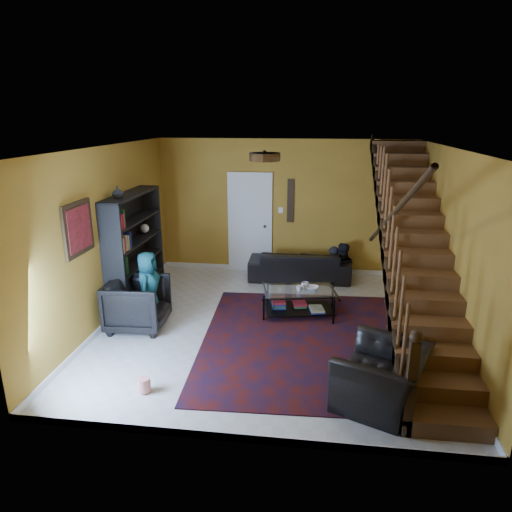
{
  "coord_description": "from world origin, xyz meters",
  "views": [
    {
      "loc": [
        0.66,
        -6.64,
        3.24
      ],
      "look_at": [
        -0.27,
        0.4,
        1.05
      ],
      "focal_mm": 32.0,
      "sensor_mm": 36.0,
      "label": 1
    }
  ],
  "objects": [
    {
      "name": "floor",
      "position": [
        0.0,
        0.0,
        0.0
      ],
      "size": [
        5.5,
        5.5,
        0.0
      ],
      "primitive_type": "plane",
      "color": "beige",
      "rests_on": "ground"
    },
    {
      "name": "room",
      "position": [
        -1.33,
        1.33,
        0.05
      ],
      "size": [
        5.5,
        5.5,
        5.5
      ],
      "color": "#BA8829",
      "rests_on": "ground"
    },
    {
      "name": "staircase",
      "position": [
        2.12,
        -0.0,
        1.4
      ],
      "size": [
        0.95,
        5.02,
        3.18
      ],
      "color": "brown",
      "rests_on": "floor"
    },
    {
      "name": "bookshelf",
      "position": [
        -2.4,
        0.6,
        0.96
      ],
      "size": [
        0.35,
        1.8,
        2.0
      ],
      "color": "black",
      "rests_on": "floor"
    },
    {
      "name": "door",
      "position": [
        -0.7,
        2.73,
        1.02
      ],
      "size": [
        0.82,
        0.05,
        2.05
      ],
      "primitive_type": "cube",
      "color": "silver",
      "rests_on": "floor"
    },
    {
      "name": "framed_picture",
      "position": [
        -2.57,
        -0.9,
        1.75
      ],
      "size": [
        0.04,
        0.74,
        0.74
      ],
      "primitive_type": "cube",
      "color": "maroon",
      "rests_on": "room"
    },
    {
      "name": "wall_hanging",
      "position": [
        0.15,
        2.73,
        1.55
      ],
      "size": [
        0.14,
        0.03,
        0.9
      ],
      "primitive_type": "cube",
      "color": "black",
      "rests_on": "room"
    },
    {
      "name": "ceiling_fixture",
      "position": [
        0.0,
        -0.8,
        2.74
      ],
      "size": [
        0.4,
        0.4,
        0.1
      ],
      "primitive_type": "cylinder",
      "color": "#3F2814",
      "rests_on": "room"
    },
    {
      "name": "rug",
      "position": [
        0.64,
        -0.43,
        0.01
      ],
      "size": [
        3.32,
        3.75,
        0.02
      ],
      "primitive_type": "cube",
      "rotation": [
        0.0,
        0.0,
        0.04
      ],
      "color": "#400F0B",
      "rests_on": "floor"
    },
    {
      "name": "sofa",
      "position": [
        0.39,
        2.3,
        0.3
      ],
      "size": [
        2.08,
        0.86,
        0.6
      ],
      "primitive_type": "imported",
      "rotation": [
        0.0,
        0.0,
        3.17
      ],
      "color": "black",
      "rests_on": "floor"
    },
    {
      "name": "armchair_left",
      "position": [
        -2.05,
        -0.31,
        0.41
      ],
      "size": [
        0.93,
        0.91,
        0.81
      ],
      "primitive_type": "imported",
      "rotation": [
        0.0,
        0.0,
        1.62
      ],
      "color": "black",
      "rests_on": "floor"
    },
    {
      "name": "armchair_right",
      "position": [
        1.5,
        -1.86,
        0.35
      ],
      "size": [
        1.28,
        1.35,
        0.69
      ],
      "primitive_type": "imported",
      "rotation": [
        0.0,
        0.0,
        -1.98
      ],
      "color": "black",
      "rests_on": "floor"
    },
    {
      "name": "person_adult_a",
      "position": [
        1.06,
        2.35,
        0.13
      ],
      "size": [
        0.44,
        0.3,
        1.17
      ],
      "primitive_type": "imported",
      "rotation": [
        0.0,
        0.0,
        3.1
      ],
      "color": "black",
      "rests_on": "sofa"
    },
    {
      "name": "person_adult_b",
      "position": [
        1.23,
        2.35,
        0.17
      ],
      "size": [
        0.65,
        0.54,
        1.24
      ],
      "primitive_type": "imported",
      "rotation": [
        0.0,
        0.0,
        3.26
      ],
      "color": "black",
      "rests_on": "sofa"
    },
    {
      "name": "person_child",
      "position": [
        -1.95,
        -0.07,
        0.6
      ],
      "size": [
        0.41,
        0.6,
        1.19
      ],
      "primitive_type": "imported",
      "rotation": [
        0.0,
        0.0,
        1.62
      ],
      "color": "#1A6163",
      "rests_on": "armchair_left"
    },
    {
      "name": "coffee_table",
      "position": [
        0.45,
        0.5,
        0.26
      ],
      "size": [
        1.31,
        0.92,
        0.45
      ],
      "rotation": [
        0.0,
        0.0,
        0.2
      ],
      "color": "black",
      "rests_on": "floor"
    },
    {
      "name": "cup_a",
      "position": [
        0.54,
        0.61,
        0.5
      ],
      "size": [
        0.14,
        0.14,
        0.1
      ],
      "primitive_type": "imported",
      "rotation": [
        0.0,
        0.0,
        0.11
      ],
      "color": "#999999",
      "rests_on": "coffee_table"
    },
    {
      "name": "cup_b",
      "position": [
        0.45,
        0.45,
        0.5
      ],
      "size": [
        0.12,
        0.12,
        0.09
      ],
      "primitive_type": "imported",
      "rotation": [
        0.0,
        0.0,
        0.28
      ],
      "color": "#999999",
      "rests_on": "coffee_table"
    },
    {
      "name": "bowl",
      "position": [
        0.66,
        0.56,
        0.48
      ],
      "size": [
        0.25,
        0.25,
        0.05
      ],
      "primitive_type": "imported",
      "rotation": [
        0.0,
        0.0,
        -0.2
      ],
      "color": "#999999",
      "rests_on": "coffee_table"
    },
    {
      "name": "vase",
      "position": [
        -2.41,
        0.1,
        2.1
      ],
      "size": [
        0.18,
        0.18,
        0.19
      ],
      "primitive_type": "imported",
      "color": "#999999",
      "rests_on": "bookshelf"
    },
    {
      "name": "popcorn_bucket",
      "position": [
        -1.32,
        -2.02,
        0.11
      ],
      "size": [
        0.2,
        0.2,
        0.18
      ],
      "primitive_type": "cylinder",
      "rotation": [
        0.0,
        0.0,
        -0.42
      ],
      "color": "red",
      "rests_on": "rug"
    }
  ]
}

